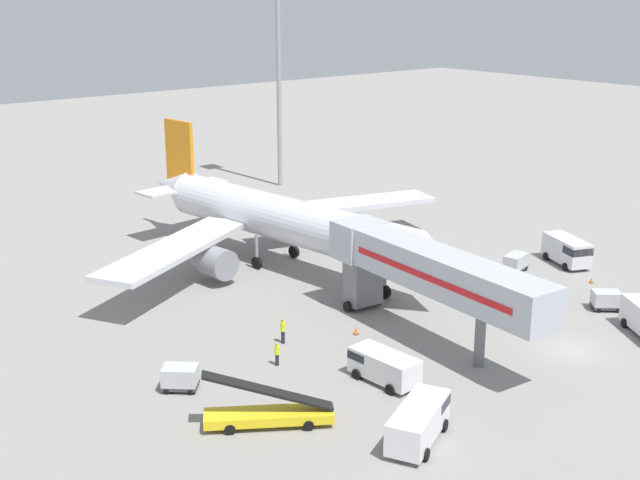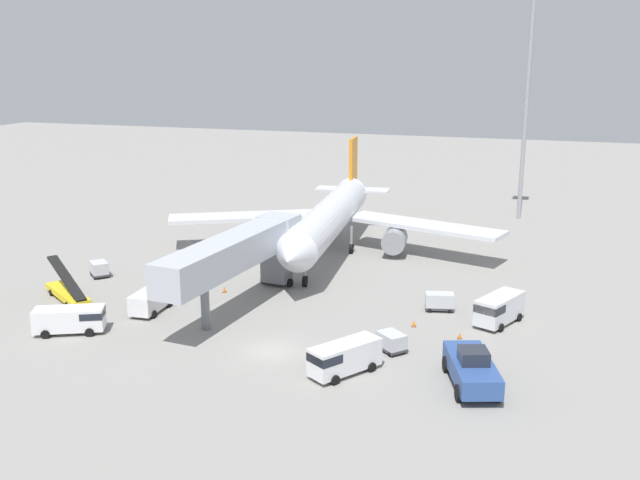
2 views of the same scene
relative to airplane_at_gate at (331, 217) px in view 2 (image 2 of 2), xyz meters
name	(u,v)px [view 2 (image 2 of 2)]	position (x,y,z in m)	size (l,w,h in m)	color
ground_plane	(272,351)	(4.15, -27.36, -4.10)	(300.00, 300.00, 0.00)	gray
airplane_at_gate	(331,217)	(0.00, 0.00, 0.00)	(37.95, 36.73, 11.27)	silver
jet_bridge	(240,252)	(-2.03, -19.33, 0.90)	(4.99, 20.00, 6.73)	#B2B7C1
pushback_tug	(472,368)	(18.89, -28.50, -2.84)	(4.71, 7.25, 2.73)	#2D4C8E
belt_loader_truck	(68,292)	(-17.58, -22.62, -3.32)	(6.93, 5.37, 3.36)	yellow
service_van_mid_center	(152,299)	(-8.89, -22.67, -3.00)	(2.37, 4.69, 1.90)	white
service_van_outer_right	(343,357)	(10.31, -29.50, -2.83)	(4.44, 5.43, 2.23)	white
service_van_outer_left	(499,308)	(19.57, -16.32, -2.76)	(3.83, 5.43, 2.38)	silver
service_van_far_center	(71,319)	(-12.24, -29.04, -2.92)	(5.70, 4.11, 2.05)	white
baggage_cart_mid_left	(99,268)	(-19.15, -15.68, -3.27)	(2.55, 2.52, 1.51)	#38383D
baggage_cart_near_center	(392,341)	(12.60, -24.64, -3.29)	(2.49, 2.44, 1.46)	#38383D
baggage_cart_rear_right	(440,301)	(14.50, -14.67, -3.25)	(2.65, 1.87, 1.55)	#38383D
ground_crew_worker_foreground	(188,271)	(-10.13, -14.07, -3.13)	(0.36, 0.36, 1.85)	#1E2333
ground_crew_worker_midground	(152,277)	(-12.57, -16.67, -3.24)	(0.42, 0.42, 1.63)	#1E2333
safety_cone_alpha	(460,336)	(17.05, -20.49, -3.86)	(0.32, 0.32, 0.50)	black
safety_cone_bravo	(224,289)	(-5.24, -16.11, -3.83)	(0.36, 0.36, 0.55)	black
safety_cone_charlie	(414,323)	(13.16, -19.10, -3.83)	(0.36, 0.36, 0.55)	black
apron_light_mast	(530,55)	(18.72, 24.72, 17.27)	(2.40, 2.40, 31.85)	#93969B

